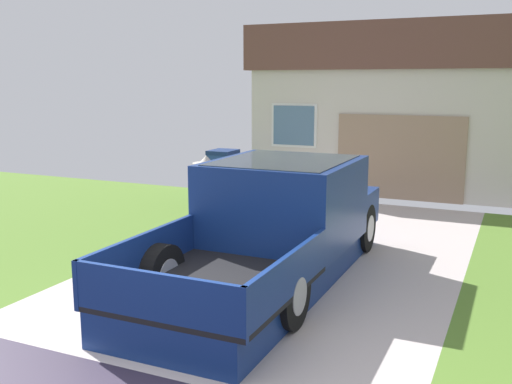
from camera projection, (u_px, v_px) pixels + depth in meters
pickup_truck at (278, 223)px, 8.65m from camera, size 2.18×5.48×1.67m
person_with_hat at (207, 201)px, 9.23m from camera, size 0.50×0.43×1.68m
handbag at (192, 253)px, 9.32m from camera, size 0.39×0.17×0.43m
house_with_garage at (448, 106)px, 15.90m from camera, size 9.71×5.44×4.24m
wheeled_trash_bin at (223, 171)px, 14.59m from camera, size 0.60×0.72×1.15m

